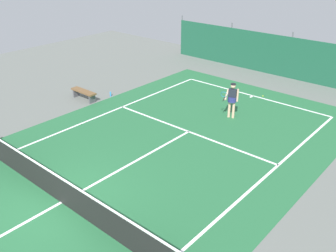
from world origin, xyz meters
name	(u,v)px	position (x,y,z in m)	size (l,w,h in m)	color
ground_plane	(62,203)	(0.00, 0.00, 0.00)	(36.00, 36.00, 0.00)	slate
court_surface	(62,202)	(0.00, 0.00, 0.00)	(11.02, 26.60, 0.01)	#236038
tennis_net	(60,189)	(0.00, 0.00, 0.51)	(10.12, 0.10, 1.10)	black
back_fence	(291,65)	(0.00, 16.39, 0.67)	(16.30, 0.98, 2.70)	#195138
tennis_player	(232,98)	(0.56, 8.82, 0.96)	(0.57, 0.82, 1.64)	#D8AD8C
tennis_ball_near_player	(263,96)	(0.44, 12.15, 0.03)	(0.07, 0.07, 0.07)	#CCDB33
courtside_bench	(84,93)	(-6.31, 5.78, 0.37)	(1.60, 0.40, 0.49)	brown
water_bottle	(110,94)	(-5.64, 6.98, 0.12)	(0.08, 0.08, 0.24)	#338CD8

